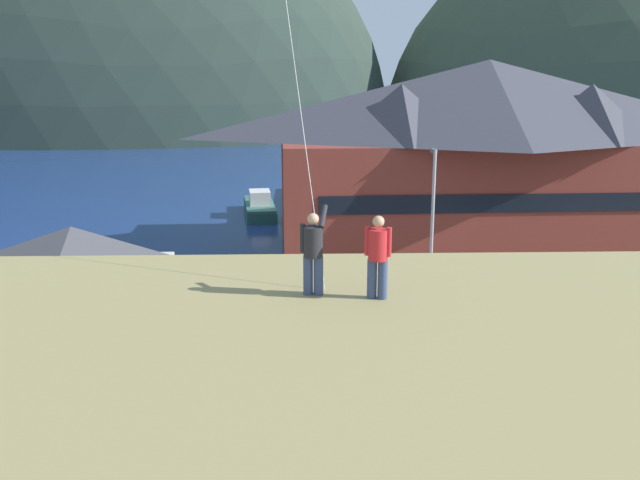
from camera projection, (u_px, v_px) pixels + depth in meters
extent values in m
plane|color=#66604C|center=(316.00, 410.00, 24.09)|extent=(600.00, 600.00, 0.00)
cube|color=gray|center=(313.00, 351.00, 28.93)|extent=(40.00, 20.00, 0.10)
cube|color=navy|center=(304.00, 168.00, 82.23)|extent=(360.00, 84.00, 0.03)
ellipsoid|color=#2D3D33|center=(111.00, 131.00, 130.49)|extent=(106.33, 64.10, 95.08)
cube|color=brown|center=(482.00, 193.00, 45.43)|extent=(26.97, 11.92, 7.29)
cube|color=black|center=(511.00, 203.00, 39.99)|extent=(22.60, 0.88, 1.10)
pyramid|color=#3D3D47|center=(488.00, 99.00, 43.93)|extent=(28.60, 13.08, 4.95)
pyramid|color=#3D3D47|center=(401.00, 113.00, 41.87)|extent=(6.26, 6.26, 3.46)
pyramid|color=#3D3D47|center=(591.00, 112.00, 42.62)|extent=(6.26, 6.26, 3.46)
cube|color=beige|center=(78.00, 314.00, 28.09)|extent=(7.56, 5.53, 3.77)
pyramid|color=#47474C|center=(72.00, 248.00, 27.40)|extent=(8.17, 6.07, 1.82)
cube|color=black|center=(61.00, 352.00, 25.69)|extent=(1.10, 0.11, 2.64)
cube|color=#70604C|center=(302.00, 201.00, 59.94)|extent=(3.20, 16.00, 0.70)
cube|color=#23564C|center=(260.00, 210.00, 55.62)|extent=(3.13, 7.50, 0.90)
cube|color=#33665B|center=(260.00, 204.00, 55.49)|extent=(3.04, 7.27, 0.16)
cube|color=silver|center=(260.00, 197.00, 54.81)|extent=(1.87, 2.35, 1.10)
cube|color=#A8A399|center=(341.00, 197.00, 61.27)|extent=(2.51, 6.99, 0.90)
cube|color=#B7B2A8|center=(341.00, 191.00, 61.14)|extent=(2.44, 6.78, 0.16)
cube|color=silver|center=(341.00, 185.00, 60.49)|extent=(1.64, 2.14, 1.10)
cylinder|color=black|center=(10.00, 400.00, 23.91)|extent=(0.65, 0.24, 0.64)
cube|color=#9EA3A8|center=(408.00, 318.00, 30.57)|extent=(4.21, 1.83, 0.80)
cube|color=gray|center=(412.00, 302.00, 30.40)|extent=(2.11, 1.62, 0.70)
cube|color=black|center=(412.00, 303.00, 30.40)|extent=(2.16, 1.65, 0.32)
cylinder|color=black|center=(375.00, 320.00, 31.51)|extent=(0.64, 0.23, 0.64)
cylinder|color=black|center=(380.00, 335.00, 29.73)|extent=(0.64, 0.23, 0.64)
cylinder|color=black|center=(434.00, 319.00, 31.61)|extent=(0.64, 0.23, 0.64)
cylinder|color=black|center=(442.00, 334.00, 29.83)|extent=(0.64, 0.23, 0.64)
cube|color=#236633|center=(414.00, 378.00, 24.69)|extent=(4.26, 1.94, 0.80)
cube|color=#1E562B|center=(411.00, 359.00, 24.50)|extent=(2.15, 1.67, 0.70)
cube|color=black|center=(411.00, 360.00, 24.50)|extent=(2.19, 1.70, 0.32)
cylinder|color=black|center=(457.00, 399.00, 23.98)|extent=(0.65, 0.24, 0.64)
cylinder|color=black|center=(445.00, 376.00, 25.76)|extent=(0.65, 0.24, 0.64)
cylinder|color=black|center=(380.00, 401.00, 23.82)|extent=(0.65, 0.24, 0.64)
cylinder|color=black|center=(373.00, 378.00, 25.59)|extent=(0.65, 0.24, 0.64)
cube|color=silver|center=(538.00, 326.00, 29.72)|extent=(4.27, 1.97, 0.80)
cube|color=beige|center=(543.00, 309.00, 29.54)|extent=(2.16, 1.68, 0.70)
cube|color=black|center=(543.00, 310.00, 29.55)|extent=(2.21, 1.72, 0.32)
cylinder|color=black|center=(500.00, 327.00, 30.61)|extent=(0.65, 0.25, 0.64)
cylinder|color=black|center=(514.00, 343.00, 28.84)|extent=(0.65, 0.25, 0.64)
cylinder|color=black|center=(559.00, 326.00, 30.80)|extent=(0.65, 0.25, 0.64)
cylinder|color=black|center=(577.00, 341.00, 29.02)|extent=(0.65, 0.25, 0.64)
cube|color=red|center=(261.00, 377.00, 24.81)|extent=(4.27, 1.96, 0.80)
cube|color=#B11A15|center=(256.00, 357.00, 24.63)|extent=(2.16, 1.68, 0.70)
cube|color=black|center=(256.00, 358.00, 24.64)|extent=(2.20, 1.71, 0.32)
cylinder|color=black|center=(297.00, 399.00, 24.01)|extent=(0.65, 0.24, 0.64)
cylinder|color=black|center=(299.00, 376.00, 25.79)|extent=(0.65, 0.24, 0.64)
cylinder|color=black|center=(220.00, 398.00, 24.03)|extent=(0.65, 0.24, 0.64)
cylinder|color=black|center=(227.00, 375.00, 25.81)|extent=(0.65, 0.24, 0.64)
cube|color=red|center=(221.00, 318.00, 30.66)|extent=(4.26, 1.96, 0.80)
cube|color=#B11A15|center=(217.00, 302.00, 30.48)|extent=(2.16, 1.68, 0.70)
cube|color=black|center=(217.00, 303.00, 30.49)|extent=(2.20, 1.71, 0.32)
cylinder|color=black|center=(249.00, 334.00, 29.86)|extent=(0.65, 0.24, 0.64)
cylinder|color=black|center=(253.00, 319.00, 31.64)|extent=(0.65, 0.24, 0.64)
cylinder|color=black|center=(187.00, 334.00, 29.88)|extent=(0.65, 0.24, 0.64)
cylinder|color=black|center=(195.00, 319.00, 31.66)|extent=(0.65, 0.24, 0.64)
cube|color=red|center=(600.00, 387.00, 24.00)|extent=(4.25, 1.92, 0.80)
cube|color=#B11A15|center=(607.00, 367.00, 23.83)|extent=(2.15, 1.66, 0.70)
cube|color=black|center=(607.00, 368.00, 23.84)|extent=(2.19, 1.69, 0.32)
cylinder|color=black|center=(552.00, 387.00, 24.91)|extent=(0.65, 0.24, 0.64)
cylinder|color=black|center=(572.00, 411.00, 23.14)|extent=(0.65, 0.24, 0.64)
cylinder|color=black|center=(624.00, 385.00, 25.07)|extent=(0.65, 0.24, 0.64)
cylinder|color=black|center=(633.00, 314.00, 32.24)|extent=(0.65, 0.26, 0.64)
cylinder|color=#ADADB2|center=(432.00, 230.00, 33.45)|extent=(0.16, 0.16, 7.84)
cube|color=#4C4C51|center=(434.00, 151.00, 32.86)|extent=(0.24, 0.70, 0.20)
cylinder|color=#384770|center=(308.00, 275.00, 14.23)|extent=(0.20, 0.20, 0.82)
cylinder|color=#384770|center=(318.00, 276.00, 14.20)|extent=(0.20, 0.20, 0.82)
cylinder|color=#232328|center=(313.00, 242.00, 14.03)|extent=(0.40, 0.40, 0.64)
sphere|color=tan|center=(313.00, 219.00, 13.92)|extent=(0.24, 0.24, 0.24)
cylinder|color=#232328|center=(323.00, 217.00, 14.05)|extent=(0.22, 0.57, 0.43)
cylinder|color=#232328|center=(303.00, 238.00, 14.05)|extent=(0.11, 0.11, 0.60)
cylinder|color=#384770|center=(372.00, 279.00, 14.00)|extent=(0.20, 0.20, 0.82)
cylinder|color=#384770|center=(383.00, 280.00, 13.95)|extent=(0.20, 0.20, 0.82)
cylinder|color=red|center=(378.00, 245.00, 13.80)|extent=(0.40, 0.40, 0.64)
sphere|color=tan|center=(378.00, 222.00, 13.68)|extent=(0.24, 0.24, 0.24)
cylinder|color=red|center=(367.00, 241.00, 13.83)|extent=(0.11, 0.11, 0.60)
cylinder|color=red|center=(389.00, 242.00, 13.73)|extent=(0.11, 0.11, 0.60)
cylinder|color=silver|center=(294.00, 59.00, 15.53)|extent=(1.28, 4.48, 9.64)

